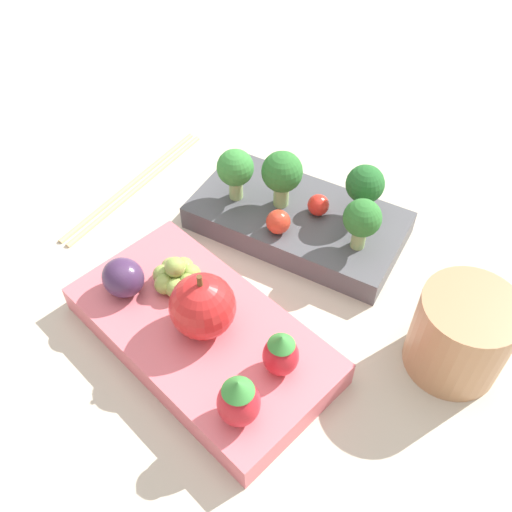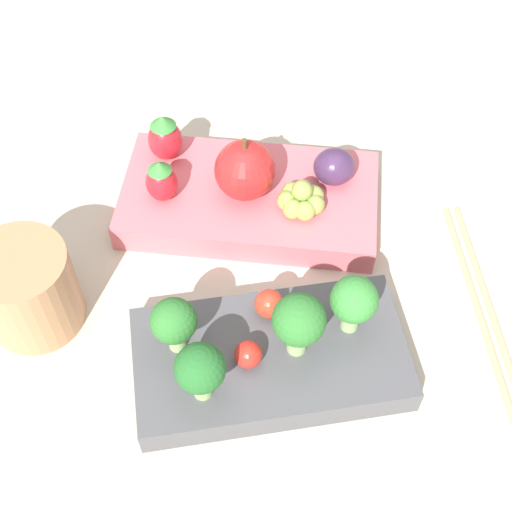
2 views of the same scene
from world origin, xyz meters
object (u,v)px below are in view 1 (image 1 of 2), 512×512
Objects in this scene: bento_box_fruit at (202,334)px; apple at (203,306)px; broccoli_floret_0 at (362,220)px; plum at (123,277)px; broccoli_floret_3 at (235,169)px; chopsticks_pair at (135,184)px; strawberry_1 at (281,354)px; bento_box_savoury at (302,222)px; drinking_cup at (461,334)px; strawberry_0 at (239,401)px; cherry_tomato_1 at (318,205)px; grape_cluster at (176,276)px; broccoli_floret_1 at (282,174)px; cherry_tomato_0 at (274,220)px; broccoli_floret_2 at (365,186)px.

apple reaches higher than bento_box_fruit.
plum is at bearing -128.62° from broccoli_floret_0.
bento_box_fruit is 0.04m from apple.
chopsticks_pair is (-0.12, -0.03, -0.06)m from broccoli_floret_3.
plum is at bearing -173.90° from strawberry_1.
drinking_cup is at bearing -15.95° from bento_box_savoury.
apple is at bearing -29.42° from chopsticks_pair.
apple reaches higher than bento_box_savoury.
cherry_tomato_1 is at bearing 108.21° from strawberry_0.
grape_cluster is at bearing 151.17° from strawberry_0.
bento_box_savoury is at bearing 4.35° from broccoli_floret_1.
bento_box_fruit is at bearing -157.68° from apple.
broccoli_floret_3 is at bearing 128.71° from strawberry_0.
cherry_tomato_1 is 0.18m from drinking_cup.
broccoli_floret_0 is 1.24× the size of strawberry_1.
strawberry_0 is 0.22× the size of chopsticks_pair.
chopsticks_pair is at bearing -164.70° from bento_box_savoury.
strawberry_1 is (0.09, -0.12, 0.01)m from cherry_tomato_0.
cherry_tomato_0 is 0.11m from grape_cluster.
cherry_tomato_1 is 0.34× the size of apple.
drinking_cup reaches higher than bento_box_savoury.
broccoli_floret_1 is 0.05m from cherry_tomato_1.
chopsticks_pair is (-0.19, 0.11, -0.05)m from apple.
grape_cluster reaches higher than bento_box_savoury.
broccoli_floret_0 is 0.08m from cherry_tomato_0.
broccoli_floret_2 is (0.04, 0.03, 0.05)m from bento_box_savoury.
bento_box_fruit is at bearing -100.86° from broccoli_floret_2.
broccoli_floret_0 is at bearing -63.27° from broccoli_floret_2.
broccoli_floret_1 is 0.16m from apple.
bento_box_fruit is 0.13m from cherry_tomato_0.
drinking_cup is at bearing 25.62° from plum.
broccoli_floret_1 is 1.44× the size of grape_cluster.
broccoli_floret_2 reaches higher than strawberry_1.
grape_cluster is 0.23m from drinking_cup.
broccoli_floret_3 is at bearing -156.30° from broccoli_floret_1.
cherry_tomato_1 is at bearing 160.39° from drinking_cup.
apple is (0.00, 0.00, 0.04)m from bento_box_fruit.
broccoli_floret_0 is 0.17m from grape_cluster.
grape_cluster is at bearing -94.96° from broccoli_floret_1.
strawberry_0 reaches higher than plum.
grape_cluster reaches higher than cherry_tomato_0.
broccoli_floret_3 is (-0.04, -0.02, -0.00)m from broccoli_floret_1.
broccoli_floret_2 is (0.04, 0.19, 0.05)m from bento_box_fruit.
apple is at bearing -176.44° from strawberry_1.
chopsticks_pair is at bearing 133.79° from plum.
apple is at bearing 147.42° from strawberry_0.
strawberry_1 is (0.04, -0.19, -0.01)m from broccoli_floret_2.
cherry_tomato_1 is (0.08, 0.03, -0.02)m from broccoli_floret_3.
broccoli_floret_1 is 1.09× the size of broccoli_floret_3.
broccoli_floret_2 reaches higher than bento_box_savoury.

